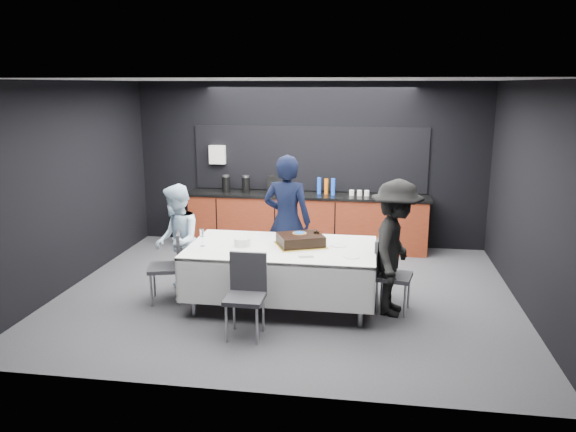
% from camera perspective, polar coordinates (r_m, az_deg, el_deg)
% --- Properties ---
extents(ground, '(6.00, 6.00, 0.00)m').
position_cam_1_polar(ground, '(7.62, -0.12, -7.88)').
color(ground, '#424247').
rests_on(ground, ground).
extents(room_shell, '(6.04, 5.04, 2.82)m').
position_cam_1_polar(room_shell, '(7.16, -0.12, 6.13)').
color(room_shell, white).
rests_on(room_shell, ground).
extents(kitchenette, '(4.10, 0.64, 2.05)m').
position_cam_1_polar(kitchenette, '(9.56, 1.83, -0.08)').
color(kitchenette, maroon).
rests_on(kitchenette, ground).
extents(party_table, '(2.32, 1.32, 0.78)m').
position_cam_1_polar(party_table, '(7.04, -0.62, -4.17)').
color(party_table, '#99999E').
rests_on(party_table, ground).
extents(cake_assembly, '(0.71, 0.66, 0.18)m').
position_cam_1_polar(cake_assembly, '(7.01, 1.28, -2.46)').
color(cake_assembly, gold).
rests_on(cake_assembly, party_table).
extents(plate_stack, '(0.21, 0.21, 0.10)m').
position_cam_1_polar(plate_stack, '(7.02, -4.66, -2.64)').
color(plate_stack, white).
rests_on(plate_stack, party_table).
extents(loose_plate_near, '(0.20, 0.20, 0.01)m').
position_cam_1_polar(loose_plate_near, '(6.63, -4.29, -4.01)').
color(loose_plate_near, white).
rests_on(loose_plate_near, party_table).
extents(loose_plate_right_a, '(0.21, 0.21, 0.01)m').
position_cam_1_polar(loose_plate_right_a, '(7.05, 5.19, -2.98)').
color(loose_plate_right_a, white).
rests_on(loose_plate_right_a, party_table).
extents(loose_plate_right_b, '(0.20, 0.20, 0.01)m').
position_cam_1_polar(loose_plate_right_b, '(6.61, 6.47, -4.11)').
color(loose_plate_right_b, white).
rests_on(loose_plate_right_b, party_table).
extents(loose_plate_far, '(0.18, 0.18, 0.01)m').
position_cam_1_polar(loose_plate_far, '(7.37, 0.98, -2.20)').
color(loose_plate_far, white).
rests_on(loose_plate_far, party_table).
extents(fork_pile, '(0.19, 0.14, 0.03)m').
position_cam_1_polar(fork_pile, '(6.59, 1.84, -4.01)').
color(fork_pile, white).
rests_on(fork_pile, party_table).
extents(champagne_flute, '(0.06, 0.06, 0.22)m').
position_cam_1_polar(champagne_flute, '(7.03, -8.74, -1.81)').
color(champagne_flute, white).
rests_on(champagne_flute, party_table).
extents(chair_left, '(0.52, 0.52, 0.92)m').
position_cam_1_polar(chair_left, '(7.36, -11.77, -4.53)').
color(chair_left, '#2F2F35').
rests_on(chair_left, ground).
extents(chair_right, '(0.49, 0.49, 0.92)m').
position_cam_1_polar(chair_right, '(7.02, 10.07, -5.34)').
color(chair_right, '#2F2F35').
rests_on(chair_right, ground).
extents(chair_near, '(0.42, 0.42, 0.92)m').
position_cam_1_polar(chair_near, '(6.29, -4.26, -7.38)').
color(chair_near, '#2F2F35').
rests_on(chair_near, ground).
extents(person_center, '(0.72, 0.52, 1.83)m').
position_cam_1_polar(person_center, '(7.69, -0.10, -0.52)').
color(person_center, black).
rests_on(person_center, ground).
extents(person_left, '(0.78, 0.88, 1.50)m').
position_cam_1_polar(person_left, '(7.45, -11.21, -2.57)').
color(person_left, '#C4E2F6').
rests_on(person_left, ground).
extents(person_right, '(0.80, 1.17, 1.66)m').
position_cam_1_polar(person_right, '(6.86, 10.85, -3.22)').
color(person_right, black).
rests_on(person_right, ground).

